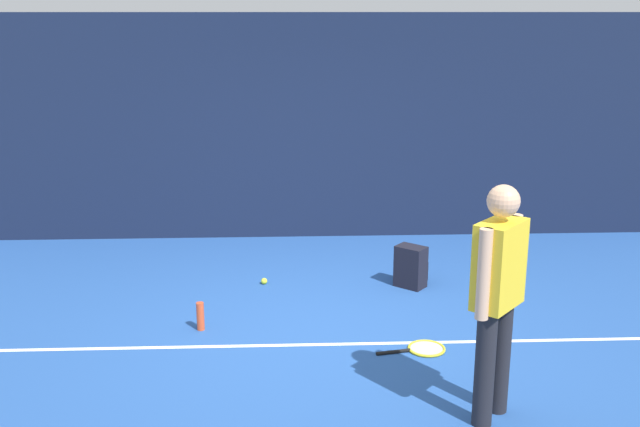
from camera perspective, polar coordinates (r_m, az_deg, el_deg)
name	(u,v)px	position (r m, az deg, el deg)	size (l,w,h in m)	color
ground_plane	(322,332)	(6.80, 0.15, -9.06)	(12.00, 12.00, 0.00)	#234C93
back_fence	(311,128)	(9.30, -0.69, 6.56)	(10.00, 0.10, 2.78)	#141E38
court_line	(323,344)	(6.56, 0.25, -9.98)	(9.00, 0.05, 0.00)	white
tennis_player	(498,290)	(5.23, 13.43, -5.71)	(0.43, 0.44, 1.70)	black
tennis_racket	(423,349)	(6.52, 7.91, -10.21)	(0.63, 0.38, 0.03)	black
backpack	(411,267)	(7.86, 7.01, -4.09)	(0.38, 0.38, 0.44)	black
tennis_ball_near_player	(483,274)	(8.32, 12.35, -4.52)	(0.07, 0.07, 0.07)	#CCE033
tennis_ball_by_fence	(264,281)	(7.94, -4.29, -5.18)	(0.07, 0.07, 0.07)	#CCE033
tennis_ball_mid_court	(492,385)	(5.99, 13.00, -12.65)	(0.07, 0.07, 0.07)	#CCE033
water_bottle	(200,316)	(6.88, -9.13, -7.77)	(0.07, 0.07, 0.26)	#D84C26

